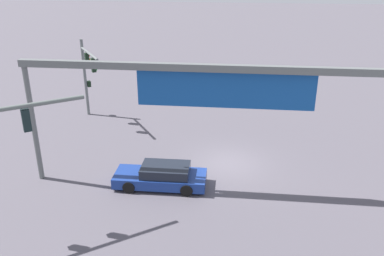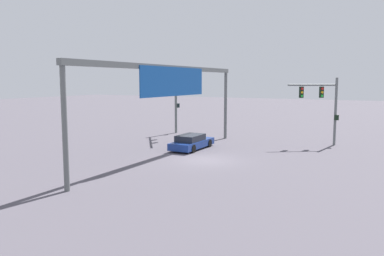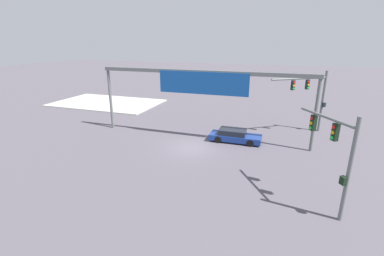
{
  "view_description": "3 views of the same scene",
  "coord_description": "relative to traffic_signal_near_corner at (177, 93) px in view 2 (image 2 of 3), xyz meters",
  "views": [
    {
      "loc": [
        0.25,
        -21.49,
        11.23
      ],
      "look_at": [
        -1.93,
        -1.91,
        2.97
      ],
      "focal_mm": 38.09,
      "sensor_mm": 36.0,
      "label": 1
    },
    {
      "loc": [
        24.0,
        11.63,
        5.56
      ],
      "look_at": [
        -2.98,
        -2.69,
        1.8
      ],
      "focal_mm": 36.19,
      "sensor_mm": 36.0,
      "label": 2
    },
    {
      "loc": [
        -7.47,
        21.24,
        9.22
      ],
      "look_at": [
        -0.42,
        0.83,
        2.2
      ],
      "focal_mm": 25.18,
      "sensor_mm": 36.0,
      "label": 3
    }
  ],
  "objects": [
    {
      "name": "ground_plane",
      "position": [
        10.16,
        8.21,
        -4.24
      ],
      "size": [
        187.22,
        187.22,
        0.0
      ],
      "primitive_type": "plane",
      "color": "#524D56"
    },
    {
      "name": "traffic_signal_near_corner",
      "position": [
        0.0,
        0.0,
        0.0
      ],
      "size": [
        5.51,
        3.84,
        6.38
      ],
      "rotation": [
        0.0,
        0.0,
        0.62
      ],
      "color": "#5A625F",
      "rests_on": "ground"
    },
    {
      "name": "traffic_signal_opposite_side",
      "position": [
        -0.24,
        14.35,
        -0.44
      ],
      "size": [
        2.52,
        3.94,
        5.8
      ],
      "rotation": [
        0.0,
        0.0,
        -0.99
      ],
      "color": "slate",
      "rests_on": "ground"
    },
    {
      "name": "overhead_sign_gantry",
      "position": [
        10.09,
        5.4,
        1.28
      ],
      "size": [
        20.72,
        0.43,
        6.64
      ],
      "color": "#5B5F5F",
      "rests_on": "ground"
    },
    {
      "name": "sedan_car_approaching",
      "position": [
        6.74,
        5.25,
        -3.67
      ],
      "size": [
        4.85,
        1.96,
        1.21
      ],
      "rotation": [
        0.0,
        0.0,
        3.15
      ],
      "color": "navy",
      "rests_on": "ground"
    }
  ]
}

